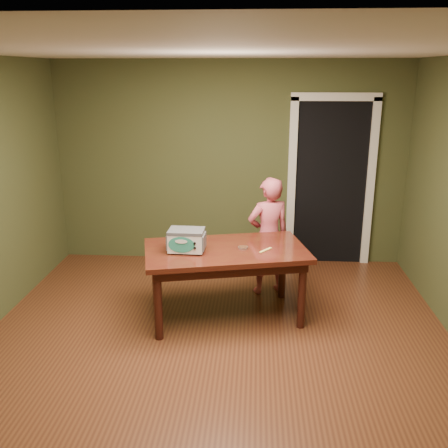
# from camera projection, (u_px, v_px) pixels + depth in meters

# --- Properties ---
(floor) EXTENTS (5.00, 5.00, 0.00)m
(floor) POSITION_uv_depth(u_px,v_px,m) (214.00, 359.00, 4.43)
(floor) COLOR brown
(floor) RESTS_ON ground
(room_shell) EXTENTS (4.52, 5.02, 2.61)m
(room_shell) POSITION_uv_depth(u_px,v_px,m) (213.00, 169.00, 3.93)
(room_shell) COLOR #3D4525
(room_shell) RESTS_ON ground
(doorway) EXTENTS (1.10, 0.66, 2.25)m
(doorway) POSITION_uv_depth(u_px,v_px,m) (327.00, 179.00, 6.69)
(doorway) COLOR black
(doorway) RESTS_ON ground
(dining_table) EXTENTS (1.76, 1.24, 0.75)m
(dining_table) POSITION_uv_depth(u_px,v_px,m) (226.00, 258.00, 5.02)
(dining_table) COLOR #3C110D
(dining_table) RESTS_ON floor
(toy_oven) EXTENTS (0.37, 0.26, 0.23)m
(toy_oven) POSITION_uv_depth(u_px,v_px,m) (186.00, 240.00, 4.87)
(toy_oven) COLOR #4C4F54
(toy_oven) RESTS_ON dining_table
(baking_pan) EXTENTS (0.10, 0.10, 0.02)m
(baking_pan) POSITION_uv_depth(u_px,v_px,m) (243.00, 248.00, 4.98)
(baking_pan) COLOR silver
(baking_pan) RESTS_ON dining_table
(spatula) EXTENTS (0.13, 0.16, 0.01)m
(spatula) POSITION_uv_depth(u_px,v_px,m) (266.00, 250.00, 4.93)
(spatula) COLOR #FFE96E
(spatula) RESTS_ON dining_table
(child) EXTENTS (0.57, 0.47, 1.35)m
(child) POSITION_uv_depth(u_px,v_px,m) (268.00, 236.00, 5.60)
(child) COLOR #C35060
(child) RESTS_ON floor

